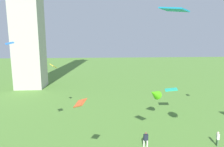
% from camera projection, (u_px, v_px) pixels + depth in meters
% --- Properties ---
extents(person_1, '(0.32, 0.47, 1.56)m').
position_uv_depth(person_1, '(218.00, 138.00, 20.39)').
color(person_1, '#51754C').
rests_on(person_1, ground_plane).
extents(person_4, '(0.52, 0.34, 1.71)m').
position_uv_depth(person_4, '(146.00, 139.00, 20.03)').
color(person_4, silver).
rests_on(person_4, ground_plane).
extents(kite_flying_0, '(2.40, 2.31, 1.87)m').
position_uv_depth(kite_flying_0, '(154.00, 94.00, 26.24)').
color(kite_flying_0, '#4DBF17').
extents(kite_flying_3, '(1.64, 1.71, 0.35)m').
position_uv_depth(kite_flying_3, '(174.00, 9.00, 10.79)').
color(kite_flying_3, '#1B91C8').
extents(kite_flying_4, '(1.97, 1.58, 0.42)m').
position_uv_depth(kite_flying_4, '(171.00, 90.00, 28.92)').
color(kite_flying_4, '#20B792').
extents(kite_flying_5, '(1.04, 1.16, 0.27)m').
position_uv_depth(kite_flying_5, '(10.00, 43.00, 16.55)').
color(kite_flying_5, blue).
extents(kite_flying_7, '(0.89, 1.24, 0.76)m').
position_uv_depth(kite_flying_7, '(53.00, 66.00, 27.54)').
color(kite_flying_7, yellow).
extents(kite_flying_8, '(1.02, 1.20, 0.76)m').
position_uv_depth(kite_flying_8, '(80.00, 103.00, 13.45)').
color(kite_flying_8, '#CF5123').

